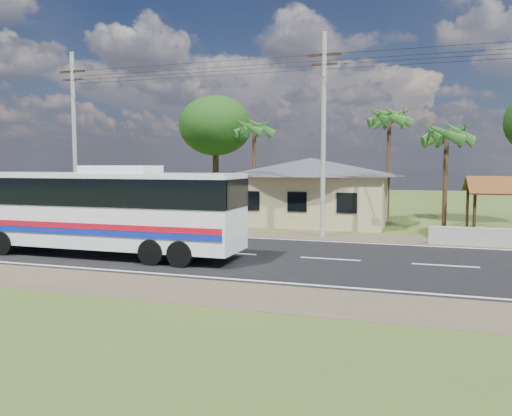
# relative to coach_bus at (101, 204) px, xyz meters

# --- Properties ---
(ground) EXTENTS (120.00, 120.00, 0.00)m
(ground) POSITION_rel_coach_bus_xyz_m (5.11, 2.15, -2.24)
(ground) COLOR #364B1B
(ground) RESTS_ON ground
(road) EXTENTS (120.00, 16.00, 0.03)m
(road) POSITION_rel_coach_bus_xyz_m (5.11, 2.15, -2.23)
(road) COLOR black
(road) RESTS_ON ground
(house) EXTENTS (12.40, 10.00, 5.00)m
(house) POSITION_rel_coach_bus_xyz_m (6.11, 15.15, 0.41)
(house) COLOR tan
(house) RESTS_ON ground
(concrete_barrier) EXTENTS (7.00, 0.30, 0.90)m
(concrete_barrier) POSITION_rel_coach_bus_xyz_m (17.11, 7.75, -1.79)
(concrete_barrier) COLOR #9E9E99
(concrete_barrier) RESTS_ON ground
(utility_poles) EXTENTS (32.80, 2.22, 11.00)m
(utility_poles) POSITION_rel_coach_bus_xyz_m (7.78, 8.63, 3.53)
(utility_poles) COLOR #9E9E99
(utility_poles) RESTS_ON ground
(palm_near) EXTENTS (2.80, 2.80, 6.70)m
(palm_near) POSITION_rel_coach_bus_xyz_m (14.61, 13.15, 3.47)
(palm_near) COLOR #47301E
(palm_near) RESTS_ON ground
(palm_mid) EXTENTS (2.80, 2.80, 8.20)m
(palm_mid) POSITION_rel_coach_bus_xyz_m (11.11, 17.65, 4.92)
(palm_mid) COLOR #47301E
(palm_mid) RESTS_ON ground
(palm_far) EXTENTS (2.80, 2.80, 7.70)m
(palm_far) POSITION_rel_coach_bus_xyz_m (1.11, 18.15, 4.44)
(palm_far) COLOR #47301E
(palm_far) RESTS_ON ground
(tree_behind_house) EXTENTS (6.00, 6.00, 9.61)m
(tree_behind_house) POSITION_rel_coach_bus_xyz_m (-2.89, 20.15, 4.88)
(tree_behind_house) COLOR #47301E
(tree_behind_house) RESTS_ON ground
(coach_bus) EXTENTS (12.61, 2.79, 3.91)m
(coach_bus) POSITION_rel_coach_bus_xyz_m (0.00, 0.00, 0.00)
(coach_bus) COLOR white
(coach_bus) RESTS_ON ground
(motorcycle) EXTENTS (1.86, 1.17, 0.92)m
(motorcycle) POSITION_rel_coach_bus_xyz_m (15.24, 8.20, -1.77)
(motorcycle) COLOR black
(motorcycle) RESTS_ON ground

